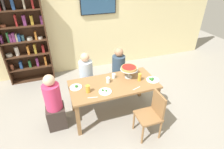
# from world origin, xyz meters

# --- Properties ---
(ground_plane) EXTENTS (12.00, 12.00, 0.00)m
(ground_plane) POSITION_xyz_m (0.00, 0.00, 0.00)
(ground_plane) COLOR gray
(rear_partition) EXTENTS (8.00, 0.12, 2.80)m
(rear_partition) POSITION_xyz_m (0.00, 2.20, 1.40)
(rear_partition) COLOR beige
(rear_partition) RESTS_ON ground_plane
(dining_table) EXTENTS (1.70, 0.82, 0.74)m
(dining_table) POSITION_xyz_m (0.00, 0.00, 0.65)
(dining_table) COLOR olive
(dining_table) RESTS_ON ground_plane
(bookshelf) EXTENTS (1.10, 0.30, 2.21)m
(bookshelf) POSITION_xyz_m (-1.65, 2.01, 1.14)
(bookshelf) COLOR #422819
(bookshelf) RESTS_ON ground_plane
(television) EXTENTS (0.97, 0.05, 0.54)m
(television) POSITION_xyz_m (0.32, 2.11, 1.85)
(television) COLOR black
(diner_far_left) EXTENTS (0.34, 0.34, 1.15)m
(diner_far_left) POSITION_xyz_m (-0.40, 0.70, 0.49)
(diner_far_left) COLOR #382D28
(diner_far_left) RESTS_ON ground_plane
(diner_far_right) EXTENTS (0.34, 0.34, 1.15)m
(diner_far_right) POSITION_xyz_m (0.37, 0.71, 0.49)
(diner_far_right) COLOR #382D28
(diner_far_right) RESTS_ON ground_plane
(diner_head_west) EXTENTS (0.34, 0.34, 1.15)m
(diner_head_west) POSITION_xyz_m (-1.15, 0.02, 0.49)
(diner_head_west) COLOR #382D28
(diner_head_west) RESTS_ON ground_plane
(chair_near_right) EXTENTS (0.40, 0.40, 0.87)m
(chair_near_right) POSITION_xyz_m (0.45, -0.73, 0.49)
(chair_near_right) COLOR olive
(chair_near_right) RESTS_ON ground_plane
(deep_dish_pizza_stand) EXTENTS (0.35, 0.35, 0.24)m
(deep_dish_pizza_stand) POSITION_xyz_m (0.36, 0.12, 0.94)
(deep_dish_pizza_stand) COLOR silver
(deep_dish_pizza_stand) RESTS_ON dining_table
(salad_plate_near_diner) EXTENTS (0.24, 0.24, 0.05)m
(salad_plate_near_diner) POSITION_xyz_m (-0.24, -0.20, 0.75)
(salad_plate_near_diner) COLOR white
(salad_plate_near_diner) RESTS_ON dining_table
(salad_plate_far_diner) EXTENTS (0.25, 0.25, 0.07)m
(salad_plate_far_diner) POSITION_xyz_m (0.77, -0.14, 0.76)
(salad_plate_far_diner) COLOR white
(salad_plate_far_diner) RESTS_ON dining_table
(salad_plate_spare) EXTENTS (0.23, 0.23, 0.07)m
(salad_plate_spare) POSITION_xyz_m (-0.71, 0.10, 0.76)
(salad_plate_spare) COLOR white
(salad_plate_spare) RESTS_ON dining_table
(beer_glass_amber_tall) EXTENTS (0.08, 0.08, 0.14)m
(beer_glass_amber_tall) POSITION_xyz_m (-0.53, -0.11, 0.81)
(beer_glass_amber_tall) COLOR gold
(beer_glass_amber_tall) RESTS_ON dining_table
(beer_glass_amber_short) EXTENTS (0.07, 0.07, 0.16)m
(beer_glass_amber_short) POSITION_xyz_m (0.52, -0.06, 0.82)
(beer_glass_amber_short) COLOR gold
(beer_glass_amber_short) RESTS_ON dining_table
(water_glass_clear_near) EXTENTS (0.07, 0.07, 0.09)m
(water_glass_clear_near) POSITION_xyz_m (0.07, 0.20, 0.79)
(water_glass_clear_near) COLOR white
(water_glass_clear_near) RESTS_ON dining_table
(water_glass_clear_far) EXTENTS (0.06, 0.06, 0.10)m
(water_glass_clear_far) POSITION_xyz_m (0.60, 0.24, 0.79)
(water_glass_clear_far) COLOR white
(water_glass_clear_far) RESTS_ON dining_table
(water_glass_clear_spare) EXTENTS (0.08, 0.08, 0.11)m
(water_glass_clear_spare) POSITION_xyz_m (-0.09, 0.07, 0.80)
(water_glass_clear_spare) COLOR white
(water_glass_clear_spare) RESTS_ON dining_table
(cutlery_fork_near) EXTENTS (0.18, 0.07, 0.00)m
(cutlery_fork_near) POSITION_xyz_m (0.35, -0.29, 0.74)
(cutlery_fork_near) COLOR silver
(cutlery_fork_near) RESTS_ON dining_table
(cutlery_knife_near) EXTENTS (0.18, 0.05, 0.00)m
(cutlery_knife_near) POSITION_xyz_m (-0.49, -0.29, 0.74)
(cutlery_knife_near) COLOR silver
(cutlery_knife_near) RESTS_ON dining_table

